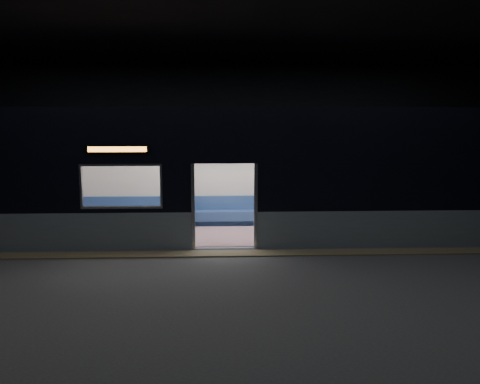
{
  "coord_description": "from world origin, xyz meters",
  "views": [
    {
      "loc": [
        -0.13,
        -10.76,
        3.12
      ],
      "look_at": [
        0.42,
        2.3,
        1.19
      ],
      "focal_mm": 38.0,
      "sensor_mm": 36.0,
      "label": 1
    }
  ],
  "objects": [
    {
      "name": "transit_map",
      "position": [
        5.0,
        3.85,
        1.49
      ],
      "size": [
        1.06,
        0.03,
        0.69
      ],
      "primitive_type": "cube",
      "color": "white",
      "rests_on": "metro_car"
    },
    {
      "name": "station_envelope",
      "position": [
        0.0,
        0.0,
        3.66
      ],
      "size": [
        24.0,
        14.0,
        5.0
      ],
      "color": "black",
      "rests_on": "station_floor"
    },
    {
      "name": "handbag",
      "position": [
        -1.21,
        3.33,
        0.67
      ],
      "size": [
        0.31,
        0.29,
        0.13
      ],
      "primitive_type": "cube",
      "rotation": [
        0.0,
        0.0,
        0.37
      ],
      "color": "black",
      "rests_on": "passenger"
    },
    {
      "name": "metro_car",
      "position": [
        -0.0,
        2.54,
        1.85
      ],
      "size": [
        18.0,
        3.04,
        3.35
      ],
      "color": "#85939E",
      "rests_on": "station_floor"
    },
    {
      "name": "tactile_strip",
      "position": [
        0.0,
        0.55,
        0.01
      ],
      "size": [
        22.8,
        0.5,
        0.03
      ],
      "primitive_type": "cube",
      "color": "#8C7F59",
      "rests_on": "station_floor"
    },
    {
      "name": "passenger",
      "position": [
        -1.23,
        3.55,
        0.79
      ],
      "size": [
        0.4,
        0.68,
        1.35
      ],
      "rotation": [
        0.0,
        0.0,
        0.1
      ],
      "color": "black",
      "rests_on": "metro_car"
    },
    {
      "name": "station_floor",
      "position": [
        0.0,
        0.0,
        -0.01
      ],
      "size": [
        24.0,
        14.0,
        0.01
      ],
      "primitive_type": "cube",
      "color": "#47494C",
      "rests_on": "ground"
    }
  ]
}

